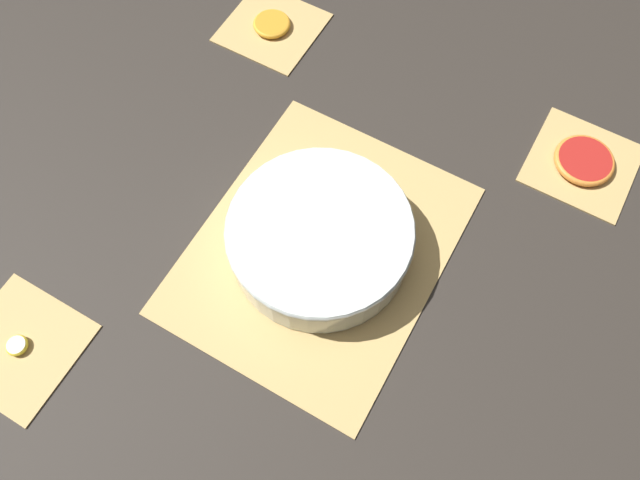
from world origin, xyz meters
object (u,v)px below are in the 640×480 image
(orange_slice_whole, at_px, (272,24))
(grapefruit_slice, at_px, (584,160))
(fruit_salad_bowl, at_px, (320,236))
(banana_coin_single, at_px, (17,345))

(orange_slice_whole, bearing_deg, grapefruit_slice, -90.00)
(fruit_salad_bowl, height_order, banana_coin_single, fruit_salad_bowl)
(banana_coin_single, bearing_deg, orange_slice_whole, -0.00)
(fruit_salad_bowl, bearing_deg, orange_slice_whole, 40.77)
(fruit_salad_bowl, relative_size, grapefruit_slice, 2.81)
(fruit_salad_bowl, bearing_deg, grapefruit_slice, -40.77)
(grapefruit_slice, bearing_deg, banana_coin_single, 139.27)
(banana_coin_single, bearing_deg, grapefruit_slice, -40.73)
(fruit_salad_bowl, bearing_deg, banana_coin_single, 139.31)
(fruit_salad_bowl, xyz_separation_m, orange_slice_whole, (0.35, 0.30, -0.04))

